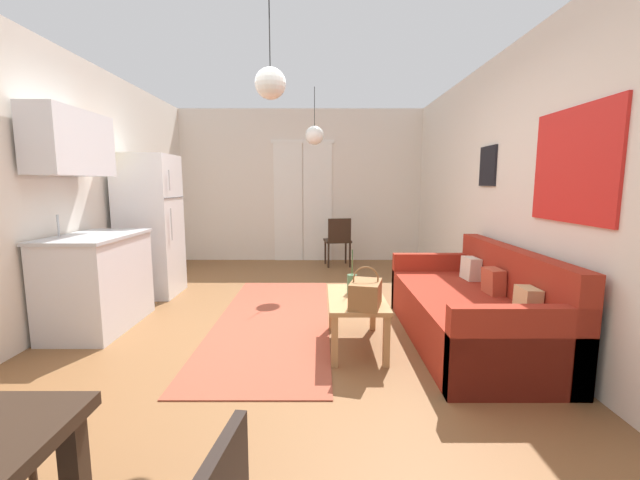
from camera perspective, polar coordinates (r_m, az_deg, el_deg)
ground_plane at (r=3.81m, az=-5.33°, el=-14.11°), size 4.86×8.00×0.10m
wall_back at (r=7.26m, az=-2.75°, el=7.57°), size 4.46×0.13×2.67m
wall_right at (r=3.96m, az=27.82°, el=6.49°), size 0.12×7.60×2.67m
wall_left at (r=4.32m, az=-35.93°, el=5.93°), size 0.12×7.60×2.67m
area_rug at (r=4.19m, az=-6.74°, el=-11.24°), size 1.12×3.06×0.01m
couch at (r=3.82m, az=21.07°, el=-9.45°), size 0.93×2.02×0.83m
coffee_table at (r=3.45m, az=5.09°, el=-9.06°), size 0.47×0.86×0.44m
bamboo_vase at (r=3.51m, az=4.50°, el=-6.21°), size 0.09×0.09×0.39m
handbag at (r=3.14m, az=6.42°, el=-7.58°), size 0.29×0.36×0.32m
refrigerator at (r=5.38m, az=-23.01°, el=1.85°), size 0.65×0.66×1.73m
kitchen_counter at (r=4.37m, az=-29.73°, el=-1.27°), size 0.64×1.09×2.04m
accent_chair at (r=6.71m, az=2.53°, el=0.17°), size 0.47×0.46×0.82m
pendant_lamp_near at (r=3.03m, az=-7.12°, el=21.20°), size 0.22×0.22×0.71m
pendant_lamp_far at (r=5.68m, az=-0.84°, el=14.63°), size 0.25×0.25×0.77m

